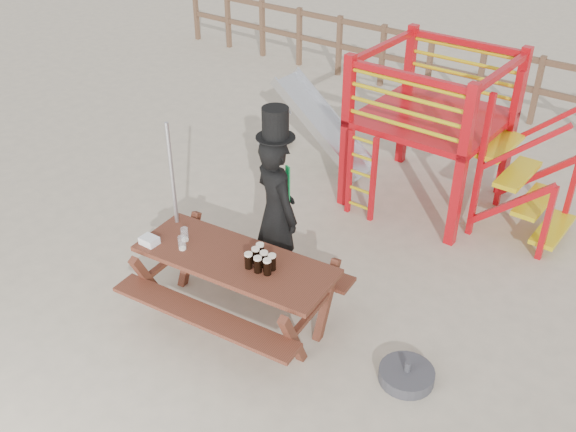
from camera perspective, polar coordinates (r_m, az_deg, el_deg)
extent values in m
plane|color=#C5B599|center=(6.82, -4.03, -10.08)|extent=(60.00, 60.00, 0.00)
cube|color=brown|center=(11.76, 19.39, 13.30)|extent=(15.00, 0.06, 0.10)
cube|color=brown|center=(11.92, 18.95, 11.02)|extent=(15.00, 0.06, 0.10)
cube|color=brown|center=(15.81, -8.16, 17.40)|extent=(0.09, 0.09, 1.20)
cube|color=brown|center=(15.13, -5.35, 16.90)|extent=(0.09, 0.09, 1.20)
cube|color=brown|center=(14.50, -2.29, 16.32)|extent=(0.09, 0.09, 1.20)
cube|color=brown|center=(13.90, 1.01, 15.64)|extent=(0.09, 0.09, 1.20)
cube|color=brown|center=(13.36, 4.56, 14.84)|extent=(0.09, 0.09, 1.20)
cube|color=brown|center=(12.87, 8.38, 13.92)|extent=(0.09, 0.09, 1.20)
cube|color=brown|center=(12.44, 12.44, 12.86)|extent=(0.09, 0.09, 1.20)
cube|color=brown|center=(12.07, 16.73, 11.67)|extent=(0.09, 0.09, 1.20)
cube|color=brown|center=(11.79, 21.22, 10.34)|extent=(0.09, 0.09, 1.20)
cube|color=#BA0C13|center=(8.43, 5.23, 7.33)|extent=(0.12, 0.12, 2.10)
cube|color=#BA0C13|center=(7.79, 15.15, 4.08)|extent=(0.12, 0.12, 2.10)
cube|color=#BA0C13|center=(9.71, 10.48, 10.40)|extent=(0.12, 0.12, 2.10)
cube|color=#BA0C13|center=(9.16, 19.33, 7.72)|extent=(0.12, 0.12, 2.10)
cube|color=#BA0C13|center=(8.67, 12.69, 8.49)|extent=(1.72, 1.72, 0.08)
cube|color=#BA0C13|center=(7.70, 10.68, 12.12)|extent=(1.60, 0.08, 0.08)
cube|color=#BA0C13|center=(9.09, 15.64, 14.62)|extent=(1.60, 0.08, 0.08)
cube|color=#BA0C13|center=(8.73, 8.51, 14.71)|extent=(0.08, 1.60, 0.08)
cube|color=#BA0C13|center=(8.11, 18.50, 12.06)|extent=(0.08, 1.60, 0.08)
cylinder|color=gold|center=(7.93, 10.23, 7.92)|extent=(1.50, 0.05, 0.05)
cylinder|color=gold|center=(9.29, 15.08, 10.99)|extent=(1.50, 0.05, 0.05)
cylinder|color=gold|center=(7.86, 10.36, 9.11)|extent=(1.50, 0.05, 0.05)
cylinder|color=gold|center=(9.23, 15.24, 12.03)|extent=(1.50, 0.05, 0.05)
cylinder|color=gold|center=(7.80, 10.48, 10.33)|extent=(1.50, 0.05, 0.05)
cylinder|color=gold|center=(9.17, 15.40, 13.08)|extent=(1.50, 0.05, 0.05)
cylinder|color=gold|center=(7.73, 10.62, 11.56)|extent=(1.50, 0.05, 0.05)
cylinder|color=gold|center=(9.12, 15.56, 14.14)|extent=(1.50, 0.05, 0.05)
cube|color=#BA0C13|center=(8.43, 5.49, 3.92)|extent=(0.06, 0.06, 1.20)
cube|color=#BA0C13|center=(8.27, 7.58, 3.18)|extent=(0.06, 0.06, 1.20)
cylinder|color=gold|center=(8.58, 6.34, 0.92)|extent=(0.36, 0.04, 0.04)
cylinder|color=gold|center=(8.45, 6.44, 2.31)|extent=(0.36, 0.04, 0.04)
cylinder|color=gold|center=(8.34, 6.54, 3.73)|extent=(0.36, 0.04, 0.04)
cylinder|color=gold|center=(8.23, 6.64, 5.20)|extent=(0.36, 0.04, 0.04)
cylinder|color=gold|center=(8.12, 6.75, 6.71)|extent=(0.36, 0.04, 0.04)
cube|color=gold|center=(8.41, 18.37, 5.93)|extent=(0.30, 0.90, 0.06)
cube|color=gold|center=(8.47, 19.76, 3.55)|extent=(0.30, 0.90, 0.06)
cube|color=gold|center=(8.55, 21.12, 1.20)|extent=(0.30, 0.90, 0.06)
cube|color=gold|center=(8.64, 22.46, -1.10)|extent=(0.30, 0.90, 0.06)
cube|color=#BA0C13|center=(8.14, 19.21, 1.00)|extent=(0.95, 0.08, 0.86)
cube|color=#BA0C13|center=(8.91, 21.27, 3.37)|extent=(0.95, 0.08, 0.86)
cube|color=silver|center=(9.66, 3.22, 8.00)|extent=(1.53, 0.55, 1.21)
cube|color=silver|center=(9.44, 2.28, 7.70)|extent=(1.58, 0.04, 1.28)
cube|color=silver|center=(9.85, 4.13, 8.72)|extent=(1.58, 0.04, 1.28)
cube|color=silver|center=(10.37, -0.98, 6.64)|extent=(0.35, 0.55, 0.05)
cube|color=maroon|center=(6.48, -4.76, -3.91)|extent=(2.15, 1.02, 0.05)
cube|color=maroon|center=(6.32, -7.59, -8.79)|extent=(2.09, 0.54, 0.04)
cube|color=maroon|center=(7.04, -2.02, -3.60)|extent=(2.09, 0.54, 0.04)
cube|color=maroon|center=(7.17, -10.41, -4.35)|extent=(0.23, 1.24, 0.74)
cube|color=maroon|center=(6.36, 2.01, -9.24)|extent=(0.23, 1.24, 0.74)
imported|color=black|center=(6.96, -1.04, 0.28)|extent=(0.77, 0.64, 1.80)
cube|color=#0B7C34|center=(6.91, -0.03, 2.13)|extent=(0.07, 0.04, 0.42)
cylinder|color=black|center=(6.52, -1.12, 7.04)|extent=(0.41, 0.41, 0.01)
cylinder|color=black|center=(6.46, -1.13, 8.34)|extent=(0.28, 0.28, 0.31)
cube|color=white|center=(6.48, -0.08, 9.48)|extent=(0.14, 0.06, 0.04)
cylinder|color=#B2B2B7|center=(7.00, -9.96, 0.78)|extent=(0.04, 0.04, 1.98)
cylinder|color=#3B3B40|center=(6.37, 10.48, -13.74)|extent=(0.53, 0.53, 0.12)
cylinder|color=#3B3B40|center=(6.29, 10.59, -13.02)|extent=(0.06, 0.06, 0.10)
cube|color=white|center=(6.77, -12.23, -2.15)|extent=(0.19, 0.15, 0.08)
cylinder|color=black|center=(6.28, -3.52, -4.05)|extent=(0.08, 0.08, 0.15)
cylinder|color=#FDECCF|center=(6.23, -3.54, -3.41)|extent=(0.08, 0.08, 0.02)
cylinder|color=black|center=(6.22, -2.70, -4.41)|extent=(0.08, 0.08, 0.15)
cylinder|color=#FDECCF|center=(6.17, -2.72, -3.77)|extent=(0.08, 0.08, 0.02)
cylinder|color=black|center=(6.18, -1.85, -4.62)|extent=(0.08, 0.08, 0.15)
cylinder|color=#FDECCF|center=(6.13, -1.87, -3.98)|extent=(0.08, 0.08, 0.02)
cylinder|color=black|center=(6.34, -2.89, -3.59)|extent=(0.08, 0.08, 0.15)
cylinder|color=#FDECCF|center=(6.29, -2.91, -2.95)|extent=(0.08, 0.08, 0.02)
cylinder|color=black|center=(6.29, -2.14, -3.93)|extent=(0.08, 0.08, 0.15)
cylinder|color=#FDECCF|center=(6.24, -2.16, -3.29)|extent=(0.08, 0.08, 0.02)
cylinder|color=black|center=(6.25, -1.43, -4.20)|extent=(0.08, 0.08, 0.15)
cylinder|color=#FDECCF|center=(6.19, -1.44, -3.56)|extent=(0.08, 0.08, 0.02)
cylinder|color=black|center=(6.40, -2.49, -3.20)|extent=(0.08, 0.08, 0.15)
cylinder|color=#FDECCF|center=(6.35, -2.51, -2.57)|extent=(0.08, 0.08, 0.02)
cylinder|color=silver|center=(6.61, -9.40, -2.39)|extent=(0.08, 0.08, 0.15)
cylinder|color=#FDECCF|center=(6.64, -9.35, -2.85)|extent=(0.07, 0.07, 0.02)
cylinder|color=silver|center=(6.74, -9.18, -1.63)|extent=(0.08, 0.08, 0.15)
cylinder|color=#FDECCF|center=(6.77, -9.13, -2.08)|extent=(0.07, 0.07, 0.02)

